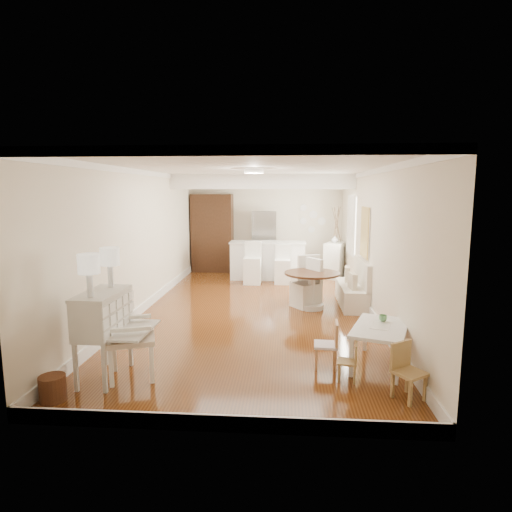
# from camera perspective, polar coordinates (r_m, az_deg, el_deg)

# --- Properties ---
(room) EXTENTS (9.00, 9.04, 2.82)m
(room) POSITION_cam_1_polar(r_m,az_deg,el_deg) (8.77, 0.38, 5.99)
(room) COLOR brown
(room) RESTS_ON ground
(secretary_bureau) EXTENTS (0.91, 0.93, 1.14)m
(secretary_bureau) POSITION_cam_1_polar(r_m,az_deg,el_deg) (5.86, -19.63, -9.92)
(secretary_bureau) COLOR beige
(secretary_bureau) RESTS_ON ground
(gustavian_armchair) EXTENTS (0.78, 0.78, 1.08)m
(gustavian_armchair) POSITION_cam_1_polar(r_m,az_deg,el_deg) (5.79, -16.29, -10.31)
(gustavian_armchair) COLOR white
(gustavian_armchair) RESTS_ON ground
(wicker_basket) EXTENTS (0.38, 0.38, 0.30)m
(wicker_basket) POSITION_cam_1_polar(r_m,az_deg,el_deg) (5.63, -25.49, -15.63)
(wicker_basket) COLOR brown
(wicker_basket) RESTS_ON ground
(kids_table) EXTENTS (1.02, 1.29, 0.56)m
(kids_table) POSITION_cam_1_polar(r_m,az_deg,el_deg) (6.22, 16.15, -11.47)
(kids_table) COLOR white
(kids_table) RESTS_ON ground
(kids_chair_a) EXTENTS (0.28, 0.28, 0.50)m
(kids_chair_a) POSITION_cam_1_polar(r_m,az_deg,el_deg) (5.70, 12.08, -13.55)
(kids_chair_a) COLOR #A4814A
(kids_chair_a) RESTS_ON ground
(kids_chair_b) EXTENTS (0.34, 0.34, 0.65)m
(kids_chair_b) POSITION_cam_1_polar(r_m,az_deg,el_deg) (6.01, 9.30, -11.52)
(kids_chair_b) COLOR #B67F52
(kids_chair_b) RESTS_ON ground
(kids_chair_c) EXTENTS (0.45, 0.45, 0.67)m
(kids_chair_c) POSITION_cam_1_polar(r_m,az_deg,el_deg) (5.38, 19.79, -14.34)
(kids_chair_c) COLOR #AC864E
(kids_chair_c) RESTS_ON ground
(banquette) EXTENTS (0.52, 1.60, 0.98)m
(banquette) POSITION_cam_1_polar(r_m,az_deg,el_deg) (9.22, 12.66, -3.44)
(banquette) COLOR silver
(banquette) RESTS_ON ground
(dining_table) EXTENTS (1.36, 1.36, 0.76)m
(dining_table) POSITION_cam_1_polar(r_m,az_deg,el_deg) (8.82, 7.42, -4.59)
(dining_table) COLOR #4B2A18
(dining_table) RESTS_ON ground
(slip_chair_near) EXTENTS (0.68, 0.68, 1.01)m
(slip_chair_near) POSITION_cam_1_polar(r_m,az_deg,el_deg) (8.92, 6.68, -3.61)
(slip_chair_near) COLOR white
(slip_chair_near) RESTS_ON ground
(slip_chair_far) EXTENTS (0.62, 0.63, 1.03)m
(slip_chair_far) POSITION_cam_1_polar(r_m,az_deg,el_deg) (9.56, 6.56, -2.72)
(slip_chair_far) COLOR white
(slip_chair_far) RESTS_ON ground
(breakfast_counter) EXTENTS (2.05, 0.65, 1.03)m
(breakfast_counter) POSITION_cam_1_polar(r_m,az_deg,el_deg) (11.68, 1.57, -0.59)
(breakfast_counter) COLOR white
(breakfast_counter) RESTS_ON ground
(bar_stool_left) EXTENTS (0.44, 0.44, 1.09)m
(bar_stool_left) POSITION_cam_1_polar(r_m,az_deg,el_deg) (11.06, -0.48, -0.95)
(bar_stool_left) COLOR white
(bar_stool_left) RESTS_ON ground
(bar_stool_right) EXTENTS (0.41, 0.41, 1.00)m
(bar_stool_right) POSITION_cam_1_polar(r_m,az_deg,el_deg) (11.11, 3.56, -1.15)
(bar_stool_right) COLOR white
(bar_stool_right) RESTS_ON ground
(pantry_cabinet) EXTENTS (1.20, 0.60, 2.30)m
(pantry_cabinet) POSITION_cam_1_polar(r_m,az_deg,el_deg) (12.85, -5.81, 3.07)
(pantry_cabinet) COLOR #381E11
(pantry_cabinet) RESTS_ON ground
(fridge) EXTENTS (0.75, 0.65, 1.80)m
(fridge) POSITION_cam_1_polar(r_m,az_deg,el_deg) (12.66, 2.69, 1.88)
(fridge) COLOR silver
(fridge) RESTS_ON ground
(sideboard) EXTENTS (0.77, 1.11, 0.97)m
(sideboard) POSITION_cam_1_polar(r_m,az_deg,el_deg) (12.20, 10.57, -0.47)
(sideboard) COLOR beige
(sideboard) RESTS_ON ground
(pencil_cup) EXTENTS (0.12, 0.12, 0.09)m
(pencil_cup) POSITION_cam_1_polar(r_m,az_deg,el_deg) (6.36, 16.57, -7.95)
(pencil_cup) COLOR #62A969
(pencil_cup) RESTS_ON kids_table
(branch_vase) EXTENTS (0.23, 0.23, 0.19)m
(branch_vase) POSITION_cam_1_polar(r_m,az_deg,el_deg) (12.09, 10.45, 2.23)
(branch_vase) COLOR silver
(branch_vase) RESTS_ON sideboard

